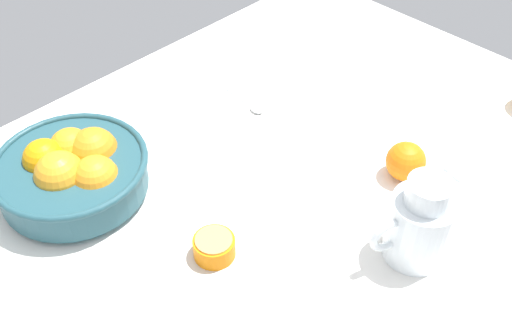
{
  "coord_description": "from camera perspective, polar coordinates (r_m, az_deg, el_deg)",
  "views": [
    {
      "loc": [
        -53.77,
        -54.56,
        76.45
      ],
      "look_at": [
        -0.76,
        -1.63,
        7.33
      ],
      "focal_mm": 42.82,
      "sensor_mm": 36.0,
      "label": 1
    }
  ],
  "objects": [
    {
      "name": "ground_plane",
      "position": [
        1.09,
        -0.32,
        -2.8
      ],
      "size": [
        137.74,
        92.23,
        3.0
      ],
      "primitive_type": "cube",
      "color": "white"
    },
    {
      "name": "fruit_bowl",
      "position": [
        1.08,
        -16.68,
        -1.02
      ],
      "size": [
        26.32,
        26.32,
        10.6
      ],
      "color": "#234C56",
      "rests_on": "ground_plane"
    },
    {
      "name": "juice_pitcher",
      "position": [
        0.97,
        14.96,
        -6.11
      ],
      "size": [
        14.56,
        9.98,
        16.24
      ],
      "color": "white",
      "rests_on": "ground_plane"
    },
    {
      "name": "cutting_board",
      "position": [
        0.92,
        -3.9,
        -12.47
      ],
      "size": [
        27.73,
        20.52,
        2.2
      ],
      "primitive_type": "cube",
      "rotation": [
        0.0,
        0.0,
        0.09
      ],
      "color": "beige",
      "rests_on": "ground_plane"
    },
    {
      "name": "orange_half_0",
      "position": [
        0.94,
        -3.93,
        -8.09
      ],
      "size": [
        6.48,
        6.48,
        3.62
      ],
      "color": "orange",
      "rests_on": "cutting_board"
    },
    {
      "name": "loose_orange_1",
      "position": [
        1.1,
        13.81,
        -0.12
      ],
      "size": [
        7.06,
        7.06,
        7.06
      ],
      "primitive_type": "sphere",
      "color": "orange",
      "rests_on": "ground_plane"
    },
    {
      "name": "spoon",
      "position": [
        1.26,
        -1.24,
        5.69
      ],
      "size": [
        2.97,
        17.82,
        1.0
      ],
      "color": "silver",
      "rests_on": "ground_plane"
    }
  ]
}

